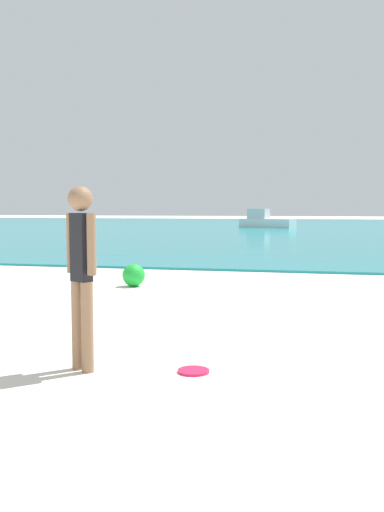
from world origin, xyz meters
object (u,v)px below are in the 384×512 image
(boat_far, at_px, (265,221))
(frisbee, at_px, (194,371))
(person_standing, at_px, (81,267))
(beach_ball, at_px, (134,275))

(boat_far, bearing_deg, frisbee, -64.96)
(person_standing, bearing_deg, frisbee, -141.07)
(boat_far, distance_m, beach_ball, 31.19)
(person_standing, xyz_separation_m, boat_far, (-1.96, 36.66, -0.45))
(frisbee, relative_size, beach_ball, 0.67)
(frisbee, height_order, boat_far, boat_far)
(person_standing, relative_size, frisbee, 5.82)
(frisbee, height_order, beach_ball, beach_ball)
(person_standing, bearing_deg, boat_far, -57.47)
(beach_ball, bearing_deg, boat_far, 91.06)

